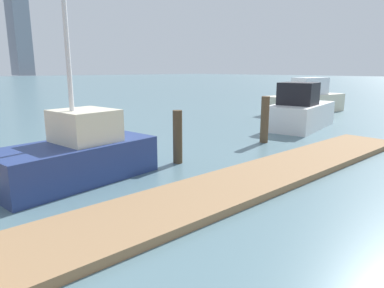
{
  "coord_description": "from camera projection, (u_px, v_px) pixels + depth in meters",
  "views": [
    {
      "loc": [
        -3.44,
        6.23,
        2.92
      ],
      "look_at": [
        1.18,
        11.37,
        1.4
      ],
      "focal_mm": 31.86,
      "sensor_mm": 36.0,
      "label": 1
    }
  ],
  "objects": [
    {
      "name": "ground_plane",
      "position": [
        17.0,
        148.0,
        12.87
      ],
      "size": [
        300.0,
        300.0,
        0.0
      ],
      "primitive_type": "plane",
      "color": "slate"
    },
    {
      "name": "floating_dock",
      "position": [
        261.0,
        176.0,
        9.18
      ],
      "size": [
        14.64,
        2.0,
        0.18
      ],
      "primitive_type": "cube",
      "color": "#93704C",
      "rests_on": "ground_plane"
    },
    {
      "name": "dock_piling_0",
      "position": [
        265.0,
        120.0,
        13.69
      ],
      "size": [
        0.33,
        0.33,
        1.87
      ],
      "primitive_type": "cylinder",
      "color": "brown",
      "rests_on": "ground_plane"
    },
    {
      "name": "dock_piling_2",
      "position": [
        178.0,
        137.0,
        10.66
      ],
      "size": [
        0.3,
        0.3,
        1.68
      ],
      "primitive_type": "cylinder",
      "color": "#473826",
      "rests_on": "ground_plane"
    },
    {
      "name": "moored_boat_0",
      "position": [
        300.0,
        112.0,
        17.13
      ],
      "size": [
        5.12,
        3.05,
        2.29
      ],
      "color": "white",
      "rests_on": "ground_plane"
    },
    {
      "name": "moored_boat_2",
      "position": [
        306.0,
        100.0,
        23.16
      ],
      "size": [
        6.76,
        2.57,
        2.36
      ],
      "color": "beige",
      "rests_on": "ground_plane"
    },
    {
      "name": "moored_boat_3",
      "position": [
        78.0,
        154.0,
        9.08
      ],
      "size": [
        4.38,
        2.47,
        7.95
      ],
      "color": "navy",
      "rests_on": "ground_plane"
    },
    {
      "name": "skyline_tower_5",
      "position": [
        16.0,
        6.0,
        155.22
      ],
      "size": [
        7.11,
        12.84,
        61.86
      ],
      "primitive_type": "cube",
      "rotation": [
        0.0,
        0.0,
        -0.0
      ],
      "color": "gray",
      "rests_on": "ground_plane"
    }
  ]
}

